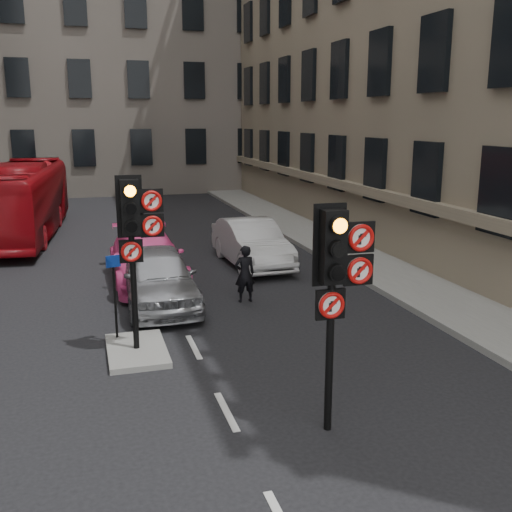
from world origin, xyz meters
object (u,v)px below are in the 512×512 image
signal_far (135,226)px  car_white (252,243)px  motorcyclist (245,274)px  car_pink (147,258)px  motorcycle (169,294)px  bus_red (21,200)px  car_silver (158,277)px  signal_near (338,270)px  info_sign (114,285)px

signal_far → car_white: size_ratio=0.78×
motorcyclist → car_pink: bearing=-52.8°
motorcycle → bus_red: bearing=103.0°
car_white → car_silver: bearing=-137.1°
car_white → motorcycle: 5.33m
bus_red → signal_near: bearing=-66.8°
signal_far → car_pink: signal_far is taller
car_silver → car_pink: 2.35m
car_silver → bus_red: 11.60m
motorcycle → signal_far: bearing=-118.8°
car_silver → motorcyclist: (2.24, -0.33, 0.00)m
signal_near → bus_red: (-5.99, 17.97, -1.07)m
signal_far → signal_near: bearing=-57.0°
bus_red → info_sign: bus_red is taller
car_white → car_pink: size_ratio=0.91×
signal_near → car_silver: (-1.82, 7.17, -1.82)m
motorcyclist → info_sign: 4.09m
car_silver → car_pink: (-0.02, 2.35, -0.03)m
car_pink → info_sign: 4.96m
car_pink → car_white: bearing=18.6°
signal_far → info_sign: bearing=120.5°
signal_near → car_pink: size_ratio=0.71×
bus_red → motorcyclist: (6.41, -11.12, -0.75)m
motorcycle → car_pink: bearing=86.2°
car_pink → bus_red: 9.44m
signal_far → motorcyclist: signal_far is taller
car_silver → signal_near: bearing=-76.0°
signal_far → car_silver: (0.78, 3.17, -1.94)m
car_pink → info_sign: (-1.20, -4.78, 0.58)m
car_white → car_pink: 3.74m
signal_far → bus_red: bearing=103.6°
car_pink → motorcyclist: (2.26, -2.67, 0.04)m
car_silver → motorcycle: (0.19, -0.62, -0.31)m
info_sign → motorcyclist: bearing=15.4°
motorcycle → signal_near: bearing=-84.0°
signal_far → bus_red: signal_far is taller
bus_red → motorcyclist: bearing=-55.3°
signal_far → info_sign: (-0.44, 0.74, -1.39)m
car_silver → bus_red: size_ratio=0.41×
bus_red → motorcyclist: 12.86m
signal_near → motorcyclist: bearing=86.4°
car_white → info_sign: size_ratio=2.48×
bus_red → car_pink: bearing=-59.1°
bus_red → info_sign: bearing=-72.7°
signal_far → motorcycle: bearing=69.1°
motorcyclist → motorcycle: bearing=5.0°
motorcycle → car_silver: bearing=99.3°
signal_near → info_sign: bearing=122.6°
car_pink → motorcycle: size_ratio=3.33×
signal_near → motorcyclist: signal_near is taller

